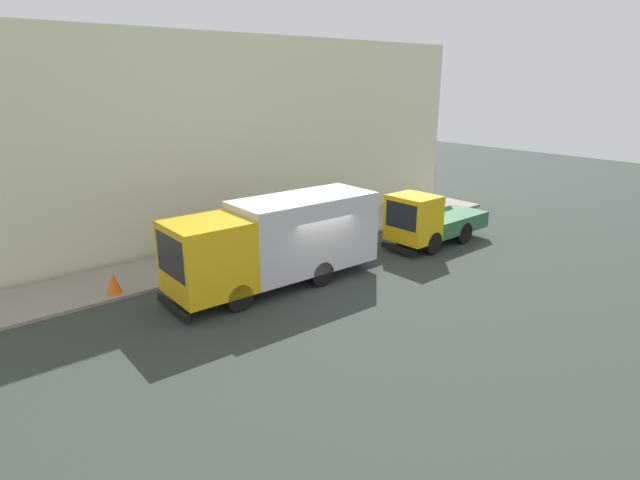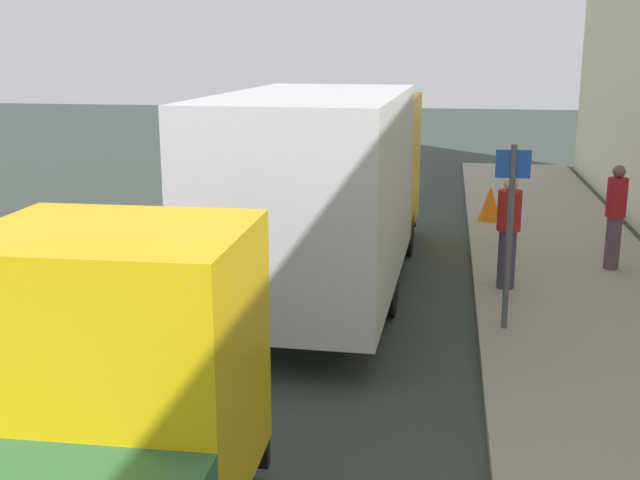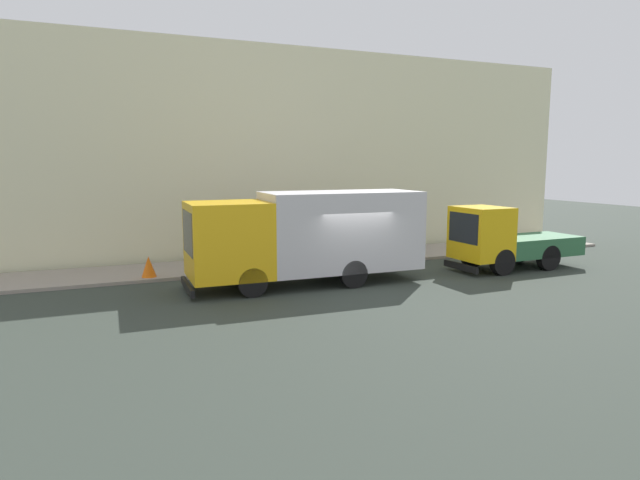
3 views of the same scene
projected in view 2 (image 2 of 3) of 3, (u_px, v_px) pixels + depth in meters
name	position (u px, v px, depth m)	size (l,w,h in m)	color
ground	(269.00, 310.00, 11.57)	(80.00, 80.00, 0.00)	#313931
sidewalk	(596.00, 323.00, 10.84)	(3.22, 30.00, 0.12)	gray
large_utility_truck	(329.00, 180.00, 12.28)	(2.54, 8.04, 3.14)	#EDB115
small_flatbed_truck	(50.00, 480.00, 4.87)	(2.07, 5.42, 2.48)	gold
pedestrian_walking	(615.00, 214.00, 13.07)	(0.44, 0.44, 1.76)	#4F404A
pedestrian_standing	(508.00, 230.00, 12.03)	(0.51, 0.51, 1.74)	#433953
traffic_cone_orange	(490.00, 203.00, 16.91)	(0.52, 0.52, 0.74)	orange
street_sign_post	(510.00, 221.00, 10.16)	(0.44, 0.08, 2.44)	#4C5156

